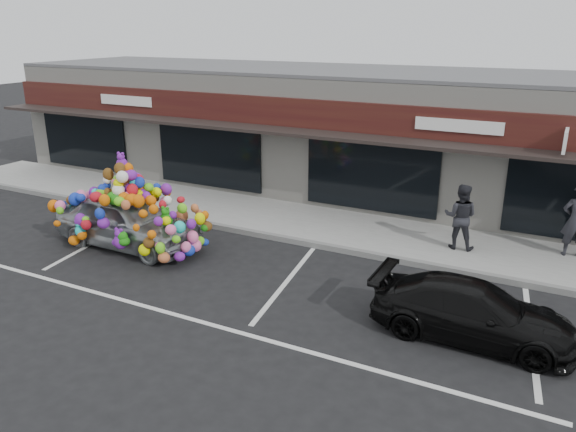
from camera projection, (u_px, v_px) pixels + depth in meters
The scene contains 12 objects.
ground at pixel (186, 263), 14.37m from camera, with size 90.00×90.00×0.00m, color black.
shop_building at pixel (321, 128), 20.78m from camera, with size 24.00×7.20×4.31m.
sidewalk at pixel (263, 216), 17.71m from camera, with size 26.00×3.00×0.15m, color gray.
kerb at pixel (238, 230), 16.45m from camera, with size 26.00×0.18×0.16m, color slate.
parking_stripe_left at pixel (99, 240), 15.92m from camera, with size 0.12×4.40×0.01m, color silver.
parking_stripe_mid at pixel (287, 282), 13.33m from camera, with size 0.12×4.40×0.01m, color silver.
parking_stripe_right at pixel (531, 336), 10.99m from camera, with size 0.12×4.40×0.01m, color silver.
lane_line at pixel (197, 321), 11.57m from camera, with size 14.00×0.12×0.01m, color silver.
toy_car at pixel (127, 215), 15.22m from camera, with size 3.07×4.55×2.63m.
black_sedan at pixel (473, 311), 10.78m from camera, with size 3.88×1.58×1.13m, color black.
pedestrian_a at pixel (576, 221), 14.17m from camera, with size 0.69×0.45×1.90m, color black.
pedestrian_b at pixel (460, 217), 14.69m from camera, with size 0.85×0.66×1.75m, color black.
Camera 1 is at (8.36, -10.56, 5.78)m, focal length 35.00 mm.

